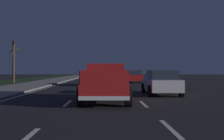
{
  "coord_description": "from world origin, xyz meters",
  "views": [
    {
      "loc": [
        -2.19,
        -0.07,
        1.55
      ],
      "look_at": [
        13.08,
        -0.37,
        1.55
      ],
      "focal_mm": 44.49,
      "sensor_mm": 36.0,
      "label": 1
    }
  ],
  "objects_px": {
    "sedan_blue": "(106,78)",
    "bare_tree_far": "(14,60)",
    "sedan_silver": "(161,82)",
    "pickup_truck": "(105,83)",
    "sedan_red": "(134,76)"
  },
  "relations": [
    {
      "from": "sedan_red",
      "to": "bare_tree_far",
      "type": "bearing_deg",
      "value": 91.36
    },
    {
      "from": "pickup_truck",
      "to": "sedan_silver",
      "type": "bearing_deg",
      "value": -44.57
    },
    {
      "from": "sedan_silver",
      "to": "bare_tree_far",
      "type": "distance_m",
      "value": 22.12
    },
    {
      "from": "sedan_blue",
      "to": "bare_tree_far",
      "type": "relative_size",
      "value": 0.83
    },
    {
      "from": "sedan_silver",
      "to": "pickup_truck",
      "type": "bearing_deg",
      "value": 135.43
    },
    {
      "from": "sedan_blue",
      "to": "bare_tree_far",
      "type": "bearing_deg",
      "value": 60.38
    },
    {
      "from": "bare_tree_far",
      "to": "pickup_truck",
      "type": "bearing_deg",
      "value": -150.74
    },
    {
      "from": "sedan_silver",
      "to": "sedan_blue",
      "type": "xyz_separation_m",
      "value": [
        10.06,
        3.45,
        0.0
      ]
    },
    {
      "from": "pickup_truck",
      "to": "bare_tree_far",
      "type": "relative_size",
      "value": 1.02
    },
    {
      "from": "sedan_silver",
      "to": "bare_tree_far",
      "type": "xyz_separation_m",
      "value": [
        16.44,
        14.67,
        1.95
      ]
    },
    {
      "from": "pickup_truck",
      "to": "sedan_red",
      "type": "distance_m",
      "value": 20.61
    },
    {
      "from": "pickup_truck",
      "to": "bare_tree_far",
      "type": "height_order",
      "value": "bare_tree_far"
    },
    {
      "from": "bare_tree_far",
      "to": "sedan_red",
      "type": "bearing_deg",
      "value": -88.64
    },
    {
      "from": "sedan_silver",
      "to": "sedan_red",
      "type": "height_order",
      "value": "same"
    },
    {
      "from": "sedan_blue",
      "to": "pickup_truck",
      "type": "bearing_deg",
      "value": 179.88
    }
  ]
}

